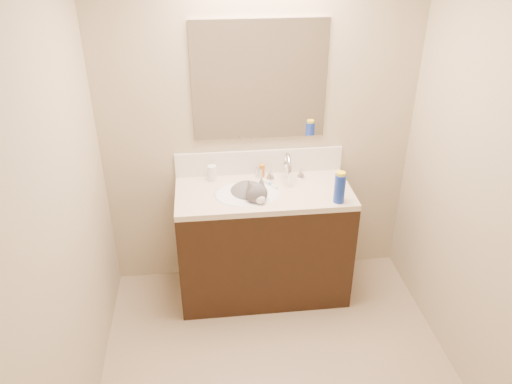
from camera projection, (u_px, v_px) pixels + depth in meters
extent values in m
cube|color=tan|center=(259.00, 122.00, 3.44)|extent=(2.20, 0.04, 2.50)
cube|color=tan|center=(50.00, 233.00, 2.25)|extent=(0.04, 2.50, 2.50)
cube|color=tan|center=(510.00, 204.00, 2.47)|extent=(0.04, 2.50, 2.50)
cube|color=black|center=(263.00, 245.00, 3.61)|extent=(1.20, 0.55, 0.82)
cube|color=beige|center=(264.00, 193.00, 3.40)|extent=(1.20, 0.55, 0.04)
ellipsoid|color=white|center=(247.00, 203.00, 3.39)|extent=(0.45, 0.36, 0.14)
cylinder|color=silver|center=(286.00, 170.00, 3.54)|extent=(0.04, 0.04, 0.11)
torus|color=silver|center=(288.00, 167.00, 3.46)|extent=(0.03, 0.20, 0.20)
cylinder|color=silver|center=(289.00, 176.00, 3.40)|extent=(0.03, 0.03, 0.06)
cone|color=silver|center=(270.00, 174.00, 3.54)|extent=(0.06, 0.06, 0.06)
cone|color=silver|center=(301.00, 172.00, 3.56)|extent=(0.06, 0.06, 0.06)
ellipsoid|color=#4E4C4E|center=(248.00, 197.00, 3.42)|extent=(0.36, 0.38, 0.20)
ellipsoid|color=#4E4C4E|center=(257.00, 193.00, 3.26)|extent=(0.18, 0.17, 0.14)
ellipsoid|color=#4E4C4E|center=(253.00, 195.00, 3.32)|extent=(0.13, 0.13, 0.13)
cone|color=#4E4C4E|center=(250.00, 185.00, 3.22)|extent=(0.08, 0.08, 0.09)
cone|color=#4E4C4E|center=(261.00, 182.00, 3.25)|extent=(0.08, 0.09, 0.09)
ellipsoid|color=silver|center=(261.00, 200.00, 3.22)|extent=(0.08, 0.07, 0.06)
ellipsoid|color=silver|center=(254.00, 204.00, 3.33)|extent=(0.12, 0.10, 0.12)
sphere|color=pink|center=(262.00, 201.00, 3.20)|extent=(0.01, 0.01, 0.01)
cylinder|color=#4E4C4E|center=(265.00, 202.00, 3.49)|extent=(0.15, 0.20, 0.04)
cube|color=white|center=(259.00, 162.00, 3.58)|extent=(1.20, 0.02, 0.18)
cube|color=white|center=(260.00, 81.00, 3.29)|extent=(0.90, 0.02, 0.80)
cylinder|color=white|center=(212.00, 173.00, 3.50)|extent=(0.07, 0.07, 0.11)
cylinder|color=orange|center=(212.00, 175.00, 3.50)|extent=(0.06, 0.06, 0.04)
cylinder|color=#B7B7BC|center=(260.00, 172.00, 3.56)|extent=(0.08, 0.08, 0.07)
cylinder|color=orange|center=(262.00, 171.00, 3.55)|extent=(0.04, 0.04, 0.10)
cube|color=white|center=(270.00, 184.00, 3.46)|extent=(0.09, 0.13, 0.01)
cube|color=#66A9DA|center=(270.00, 184.00, 3.46)|extent=(0.03, 0.03, 0.02)
cylinder|color=#1733A1|center=(340.00, 188.00, 3.21)|extent=(0.09, 0.09, 0.20)
cylinder|color=yellow|center=(341.00, 175.00, 3.16)|extent=(0.08, 0.08, 0.04)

